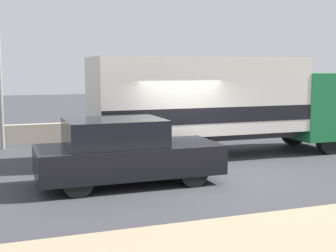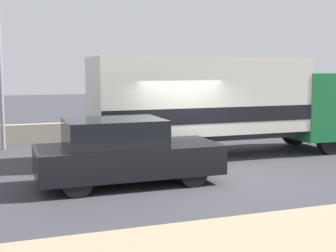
% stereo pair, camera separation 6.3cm
% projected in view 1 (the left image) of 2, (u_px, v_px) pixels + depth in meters
% --- Properties ---
extents(ground_plane, '(80.00, 80.00, 0.00)m').
position_uv_depth(ground_plane, '(198.00, 176.00, 12.37)').
color(ground_plane, '#38383D').
extents(stone_wall_backdrop, '(60.00, 0.35, 0.73)m').
position_uv_depth(stone_wall_backdrop, '(128.00, 129.00, 18.98)').
color(stone_wall_backdrop, '#A39984').
rests_on(stone_wall_backdrop, ground_plane).
extents(box_truck, '(8.65, 2.45, 3.17)m').
position_uv_depth(box_truck, '(220.00, 101.00, 15.07)').
color(box_truck, '#196B38').
rests_on(box_truck, ground_plane).
extents(car_hatchback, '(4.46, 1.88, 1.62)m').
position_uv_depth(car_hatchback, '(125.00, 152.00, 11.42)').
color(car_hatchback, black).
rests_on(car_hatchback, ground_plane).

